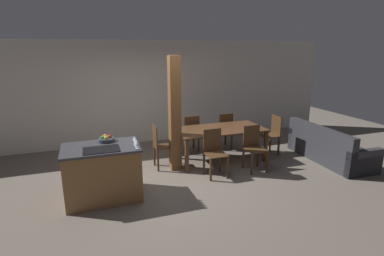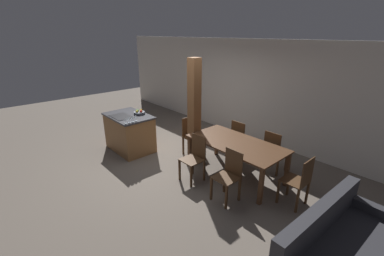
% 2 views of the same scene
% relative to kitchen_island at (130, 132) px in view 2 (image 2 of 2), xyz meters
% --- Properties ---
extents(ground_plane, '(16.00, 16.00, 0.00)m').
position_rel_kitchen_island_xyz_m(ground_plane, '(1.18, 0.33, -0.47)').
color(ground_plane, '#665B51').
extents(wall_back, '(11.20, 0.08, 2.70)m').
position_rel_kitchen_island_xyz_m(wall_back, '(1.18, 3.00, 0.88)').
color(wall_back, silver).
rests_on(wall_back, ground_plane).
extents(kitchen_island, '(1.24, 0.85, 0.94)m').
position_rel_kitchen_island_xyz_m(kitchen_island, '(0.00, 0.00, 0.00)').
color(kitchen_island, olive).
rests_on(kitchen_island, ground_plane).
extents(fruit_bowl, '(0.28, 0.28, 0.11)m').
position_rel_kitchen_island_xyz_m(fruit_bowl, '(0.11, 0.25, 0.51)').
color(fruit_bowl, '#383D47').
rests_on(fruit_bowl, kitchen_island).
extents(wine_glass_near, '(0.07, 0.07, 0.15)m').
position_rel_kitchen_island_xyz_m(wine_glass_near, '(0.55, -0.35, 0.58)').
color(wine_glass_near, silver).
rests_on(wine_glass_near, kitchen_island).
extents(wine_glass_middle, '(0.07, 0.07, 0.15)m').
position_rel_kitchen_island_xyz_m(wine_glass_middle, '(0.55, -0.26, 0.58)').
color(wine_glass_middle, silver).
rests_on(wine_glass_middle, kitchen_island).
extents(wine_glass_far, '(0.07, 0.07, 0.15)m').
position_rel_kitchen_island_xyz_m(wine_glass_far, '(0.55, -0.18, 0.58)').
color(wine_glass_far, silver).
rests_on(wine_glass_far, kitchen_island).
extents(wine_glass_end, '(0.07, 0.07, 0.15)m').
position_rel_kitchen_island_xyz_m(wine_glass_end, '(0.55, -0.09, 0.58)').
color(wine_glass_end, silver).
rests_on(wine_glass_end, kitchen_island).
extents(dining_table, '(1.99, 1.01, 0.75)m').
position_rel_kitchen_island_xyz_m(dining_table, '(2.61, 1.00, 0.20)').
color(dining_table, '#51331E').
rests_on(dining_table, ground_plane).
extents(dining_chair_near_left, '(0.40, 0.40, 0.93)m').
position_rel_kitchen_island_xyz_m(dining_chair_near_left, '(2.16, 0.27, 0.03)').
color(dining_chair_near_left, '#472D19').
rests_on(dining_chair_near_left, ground_plane).
extents(dining_chair_near_right, '(0.40, 0.40, 0.93)m').
position_rel_kitchen_island_xyz_m(dining_chair_near_right, '(3.06, 0.27, 0.03)').
color(dining_chair_near_right, '#472D19').
rests_on(dining_chair_near_right, ground_plane).
extents(dining_chair_far_left, '(0.40, 0.40, 0.93)m').
position_rel_kitchen_island_xyz_m(dining_chair_far_left, '(2.16, 1.73, 0.03)').
color(dining_chair_far_left, '#472D19').
rests_on(dining_chair_far_left, ground_plane).
extents(dining_chair_far_right, '(0.40, 0.40, 0.93)m').
position_rel_kitchen_island_xyz_m(dining_chair_far_right, '(3.06, 1.73, 0.03)').
color(dining_chair_far_right, '#472D19').
rests_on(dining_chair_far_right, ground_plane).
extents(dining_chair_head_end, '(0.40, 0.40, 0.93)m').
position_rel_kitchen_island_xyz_m(dining_chair_head_end, '(1.24, 1.00, 0.03)').
color(dining_chair_head_end, '#472D19').
rests_on(dining_chair_head_end, ground_plane).
extents(dining_chair_foot_end, '(0.40, 0.40, 0.93)m').
position_rel_kitchen_island_xyz_m(dining_chair_foot_end, '(3.98, 1.00, 0.03)').
color(dining_chair_foot_end, '#472D19').
rests_on(dining_chair_foot_end, ground_plane).
extents(couch, '(0.90, 2.05, 0.82)m').
position_rel_kitchen_island_xyz_m(couch, '(4.96, 0.17, -0.19)').
color(couch, '#2D2D33').
rests_on(couch, ground_plane).
extents(timber_post, '(0.22, 0.22, 2.36)m').
position_rel_kitchen_island_xyz_m(timber_post, '(1.52, 0.84, 0.71)').
color(timber_post, brown).
rests_on(timber_post, ground_plane).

